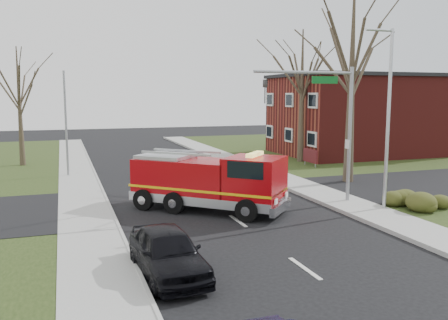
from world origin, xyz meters
name	(u,v)px	position (x,y,z in m)	size (l,w,h in m)	color
ground	(238,221)	(0.00, 0.00, 0.00)	(120.00, 120.00, 0.00)	black
sidewalk_right	(360,208)	(6.20, 0.00, 0.07)	(2.40, 80.00, 0.15)	gray
sidewalk_left	(90,233)	(-6.20, 0.00, 0.07)	(2.40, 80.00, 0.15)	gray
brick_building	(364,115)	(19.00, 18.00, 3.66)	(15.40, 10.40, 7.25)	maroon
health_center_sign	(310,156)	(10.50, 12.50, 0.88)	(0.12, 2.00, 1.40)	#501216
hedge_corner	(423,198)	(9.00, -1.00, 0.58)	(2.80, 2.00, 0.90)	#353D16
bare_tree_near	(352,61)	(9.50, 6.00, 7.41)	(6.00, 6.00, 12.00)	#382D21
bare_tree_far	(302,81)	(11.00, 15.00, 6.49)	(5.25, 5.25, 10.50)	#382D21
bare_tree_left	(19,93)	(-10.00, 20.00, 5.56)	(4.50, 4.50, 9.00)	#382D21
traffic_signal_mast	(328,110)	(5.21, 1.50, 4.71)	(5.29, 0.18, 6.80)	gray
streetlight_pole	(387,114)	(7.14, -0.50, 4.55)	(1.48, 0.16, 8.40)	#B7BABF
utility_pole_far	(66,125)	(-6.80, 14.00, 3.50)	(0.14, 0.14, 7.00)	gray
fire_engine	(210,183)	(-0.60, 2.21, 1.31)	(6.91, 6.66, 2.89)	#97060C
parked_car_maroon	(168,252)	(-4.20, -5.13, 0.74)	(1.75, 4.36, 1.49)	black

